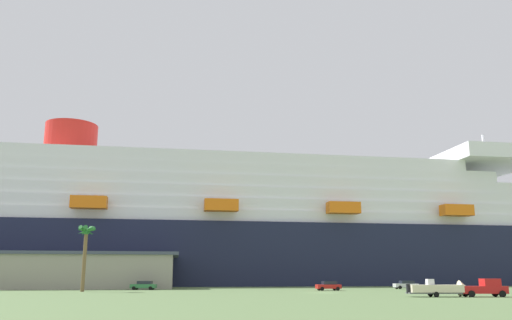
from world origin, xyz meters
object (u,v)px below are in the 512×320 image
small_boat_on_trailer (442,289)px  palm_tree (86,239)px  parked_car_green_wagon (144,285)px  pickup_truck (484,288)px  parked_car_red_hatchback (329,286)px  cruise_ship (234,233)px  parked_car_silver_sedan (406,285)px

small_boat_on_trailer → palm_tree: 55.84m
small_boat_on_trailer → parked_car_green_wagon: small_boat_on_trailer is taller
pickup_truck → parked_car_red_hatchback: size_ratio=1.30×
parked_car_red_hatchback → parked_car_green_wagon: size_ratio=0.93×
parked_car_red_hatchback → palm_tree: bearing=-175.4°
cruise_ship → parked_car_red_hatchback: cruise_ship is taller
cruise_ship → parked_car_silver_sedan: size_ratio=66.21×
pickup_truck → small_boat_on_trailer: (-5.27, 0.38, -0.09)m
pickup_truck → small_boat_on_trailer: bearing=175.9°
parked_car_red_hatchback → parked_car_silver_sedan: size_ratio=0.95×
cruise_ship → parked_car_red_hatchback: 54.82m
parked_car_green_wagon → parked_car_silver_sedan: (50.19, 3.12, -0.00)m
pickup_truck → small_boat_on_trailer: 5.28m
cruise_ship → palm_tree: (-26.35, -54.44, -5.39)m
pickup_truck → parked_car_silver_sedan: size_ratio=1.23×
parked_car_green_wagon → parked_car_red_hatchback: bearing=-11.4°
cruise_ship → parked_car_silver_sedan: cruise_ship is taller
small_boat_on_trailer → parked_car_silver_sedan: size_ratio=1.89×
pickup_truck → parked_car_green_wagon: size_ratio=1.20×
palm_tree → parked_car_silver_sedan: palm_tree is taller
palm_tree → pickup_truck: bearing=-24.8°
cruise_ship → pickup_truck: bearing=-70.4°
cruise_ship → palm_tree: bearing=-115.8°
parked_car_silver_sedan → palm_tree: bearing=-167.5°
cruise_ship → parked_car_red_hatchback: bearing=-73.7°
small_boat_on_trailer → parked_car_green_wagon: 53.72m
parked_car_silver_sedan → pickup_truck: bearing=-96.0°
pickup_truck → palm_tree: bearing=155.2°
palm_tree → parked_car_silver_sedan: 60.65m
pickup_truck → parked_car_red_hatchback: (-13.37, 28.64, -0.21)m
cruise_ship → parked_car_green_wagon: cruise_ship is taller
palm_tree → parked_car_red_hatchback: bearing=4.6°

